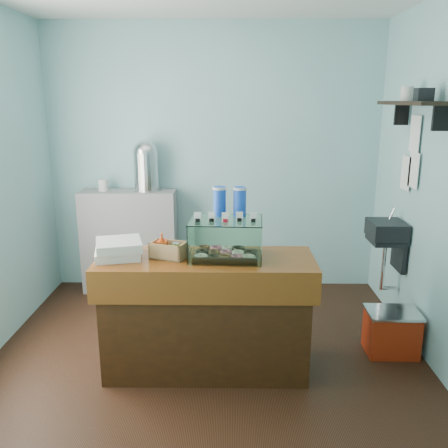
{
  "coord_description": "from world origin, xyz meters",
  "views": [
    {
      "loc": [
        0.18,
        -3.55,
        2.03
      ],
      "look_at": [
        0.13,
        -0.15,
        1.13
      ],
      "focal_mm": 38.0,
      "sensor_mm": 36.0,
      "label": 1
    }
  ],
  "objects_px": {
    "display_case": "(226,235)",
    "coffee_urn": "(146,164)",
    "red_cooler": "(391,332)",
    "counter": "(206,313)"
  },
  "relations": [
    {
      "from": "red_cooler",
      "to": "display_case",
      "type": "bearing_deg",
      "value": -170.62
    },
    {
      "from": "counter",
      "to": "coffee_urn",
      "type": "xyz_separation_m",
      "value": [
        -0.69,
        1.59,
        0.92
      ]
    },
    {
      "from": "display_case",
      "to": "counter",
      "type": "bearing_deg",
      "value": -160.02
    },
    {
      "from": "display_case",
      "to": "coffee_urn",
      "type": "height_order",
      "value": "coffee_urn"
    },
    {
      "from": "counter",
      "to": "coffee_urn",
      "type": "relative_size",
      "value": 3.05
    },
    {
      "from": "display_case",
      "to": "coffee_urn",
      "type": "distance_m",
      "value": 1.79
    },
    {
      "from": "display_case",
      "to": "coffee_urn",
      "type": "bearing_deg",
      "value": 122.06
    },
    {
      "from": "red_cooler",
      "to": "coffee_urn",
      "type": "bearing_deg",
      "value": 149.45
    },
    {
      "from": "coffee_urn",
      "to": "red_cooler",
      "type": "height_order",
      "value": "coffee_urn"
    },
    {
      "from": "counter",
      "to": "display_case",
      "type": "height_order",
      "value": "display_case"
    }
  ]
}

